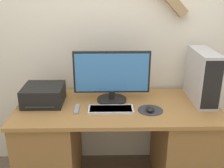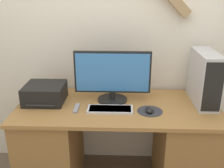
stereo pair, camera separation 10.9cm
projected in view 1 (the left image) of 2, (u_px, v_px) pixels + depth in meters
wall_back at (118, 26)px, 2.34m from camera, size 6.40×0.13×2.70m
desk at (117, 144)px, 2.28m from camera, size 1.64×0.73×0.77m
monitor at (112, 75)px, 2.16m from camera, size 0.63×0.25×0.43m
keyboard at (111, 109)px, 2.05m from camera, size 0.36×0.14×0.02m
mousepad at (150, 110)px, 2.05m from camera, size 0.20×0.20×0.00m
mouse at (150, 109)px, 2.03m from camera, size 0.06×0.09×0.04m
computer_tower at (202, 76)px, 2.17m from camera, size 0.16×0.45×0.43m
printer at (44, 95)px, 2.16m from camera, size 0.32×0.31×0.15m
remote_control at (77, 109)px, 2.06m from camera, size 0.03×0.15×0.02m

